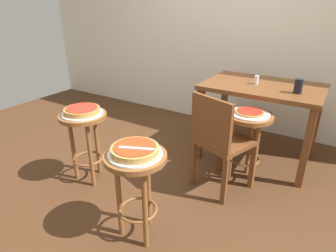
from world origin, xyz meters
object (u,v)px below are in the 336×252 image
at_px(pizza_middle, 82,110).
at_px(pizza_leftside, 250,112).
at_px(serving_plate_leftside, 250,114).
at_px(condiment_shaker, 256,80).
at_px(pizza_foreground, 135,150).
at_px(pizza_server_knife, 137,148).
at_px(dining_table, 262,96).
at_px(stool_foreground, 136,176).
at_px(stool_leftside, 247,132).
at_px(serving_plate_middle, 82,113).
at_px(stool_middle, 85,131).
at_px(wooden_chair, 219,140).
at_px(serving_plate_foreground, 135,154).
at_px(cup_near_edge, 298,86).

relative_size(pizza_middle, pizza_leftside, 1.23).
distance_m(serving_plate_leftside, condiment_shaker, 0.51).
height_order(pizza_foreground, pizza_server_knife, pizza_server_knife).
distance_m(pizza_middle, dining_table, 1.68).
relative_size(stool_foreground, stool_leftside, 1.00).
bearing_deg(stool_leftside, condiment_shaker, 102.00).
height_order(pizza_middle, serving_plate_leftside, pizza_middle).
xyz_separation_m(serving_plate_middle, serving_plate_leftside, (1.19, 0.73, 0.00)).
relative_size(stool_leftside, dining_table, 0.59).
bearing_deg(stool_middle, serving_plate_leftside, 31.62).
bearing_deg(wooden_chair, pizza_middle, -155.14).
relative_size(serving_plate_foreground, stool_middle, 0.53).
bearing_deg(stool_leftside, serving_plate_middle, -148.38).
bearing_deg(pizza_middle, dining_table, 46.37).
xyz_separation_m(serving_plate_leftside, pizza_leftside, (0.00, 0.00, 0.02)).
height_order(stool_middle, pizza_leftside, pizza_leftside).
bearing_deg(condiment_shaker, serving_plate_foreground, -100.94).
height_order(pizza_leftside, cup_near_edge, cup_near_edge).
bearing_deg(serving_plate_middle, serving_plate_leftside, 31.62).
bearing_deg(pizza_middle, condiment_shaker, 47.72).
bearing_deg(condiment_shaker, dining_table, 12.10).
bearing_deg(dining_table, stool_middle, -133.63).
bearing_deg(pizza_middle, serving_plate_foreground, -21.31).
distance_m(stool_leftside, condiment_shaker, 0.59).
bearing_deg(stool_leftside, pizza_foreground, -110.55).
relative_size(serving_plate_foreground, pizza_middle, 1.16).
bearing_deg(stool_middle, serving_plate_foreground, -21.31).
relative_size(stool_middle, cup_near_edge, 5.12).
bearing_deg(dining_table, pizza_server_knife, -102.00).
xyz_separation_m(pizza_middle, cup_near_edge, (1.48, 1.09, 0.16)).
relative_size(stool_foreground, pizza_foreground, 2.14).
relative_size(stool_foreground, cup_near_edge, 5.12).
bearing_deg(dining_table, serving_plate_foreground, -103.23).
relative_size(serving_plate_middle, stool_leftside, 0.54).
distance_m(pizza_leftside, pizza_server_knife, 1.13).
bearing_deg(pizza_leftside, pizza_foreground, -110.55).
height_order(stool_foreground, serving_plate_leftside, serving_plate_leftside).
bearing_deg(serving_plate_foreground, pizza_server_knife, -33.69).
distance_m(pizza_middle, pizza_server_knife, 0.89).
distance_m(serving_plate_middle, dining_table, 1.68).
bearing_deg(cup_near_edge, pizza_foreground, -115.85).
bearing_deg(stool_leftside, pizza_middle, -148.38).
relative_size(serving_plate_foreground, serving_plate_middle, 1.00).
height_order(stool_middle, pizza_middle, pizza_middle).
relative_size(stool_foreground, serving_plate_leftside, 1.93).
distance_m(stool_middle, stool_leftside, 1.40).
xyz_separation_m(stool_foreground, cup_near_edge, (0.68, 1.40, 0.36)).
distance_m(condiment_shaker, pizza_server_knife, 1.56).
bearing_deg(dining_table, pizza_middle, -133.63).
distance_m(pizza_foreground, wooden_chair, 0.85).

